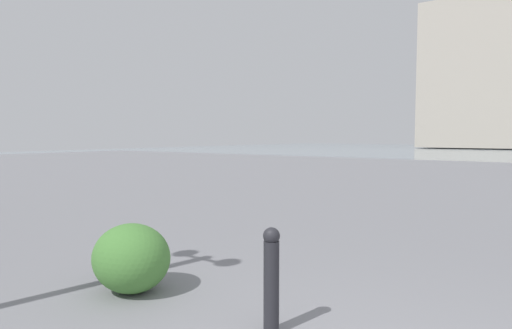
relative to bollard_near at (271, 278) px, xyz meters
name	(u,v)px	position (x,y,z in m)	size (l,w,h in m)	color
building_slab	(490,75)	(6.48, -60.82, 8.81)	(15.04, 12.63, 20.52)	#B2A899
bollard_near	(271,278)	(0.00, 0.00, 0.00)	(0.13, 0.13, 0.82)	#232328
shrub_low	(131,258)	(1.58, 0.06, -0.09)	(0.78, 0.70, 0.66)	#477F38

